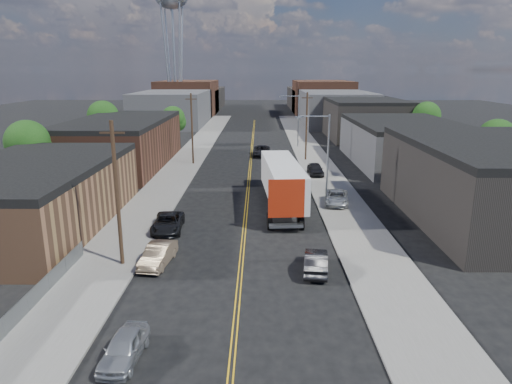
{
  "coord_description": "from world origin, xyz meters",
  "views": [
    {
      "loc": [
        1.24,
        -19.15,
        13.1
      ],
      "look_at": [
        0.97,
        20.37,
        2.5
      ],
      "focal_mm": 32.0,
      "sensor_mm": 36.0,
      "label": 1
    }
  ],
  "objects_px": {
    "car_right_lot_a": "(337,198)",
    "car_right_lot_c": "(315,169)",
    "car_right_oncoming": "(316,262)",
    "car_left_a": "(124,347)",
    "car_left_b": "(158,255)",
    "water_tower": "(171,1)",
    "semi_truck": "(281,179)",
    "car_left_c": "(168,223)",
    "car_ahead_truck": "(262,151)"
  },
  "relations": [
    {
      "from": "car_right_oncoming",
      "to": "car_right_lot_c",
      "type": "relative_size",
      "value": 0.98
    },
    {
      "from": "water_tower",
      "to": "car_left_b",
      "type": "xyz_separation_m",
      "value": [
        16.25,
        -99.86,
        -29.92
      ]
    },
    {
      "from": "car_left_c",
      "to": "car_ahead_truck",
      "type": "relative_size",
      "value": 0.91
    },
    {
      "from": "semi_truck",
      "to": "car_right_oncoming",
      "type": "bearing_deg",
      "value": -88.72
    },
    {
      "from": "semi_truck",
      "to": "car_left_c",
      "type": "distance_m",
      "value": 12.97
    },
    {
      "from": "car_left_a",
      "to": "car_right_lot_c",
      "type": "relative_size",
      "value": 0.88
    },
    {
      "from": "car_right_lot_a",
      "to": "car_right_lot_c",
      "type": "distance_m",
      "value": 13.08
    },
    {
      "from": "car_left_b",
      "to": "car_left_a",
      "type": "bearing_deg",
      "value": -78.8
    },
    {
      "from": "car_right_lot_c",
      "to": "car_ahead_truck",
      "type": "xyz_separation_m",
      "value": [
        -6.74,
        14.06,
        -0.11
      ]
    },
    {
      "from": "car_right_oncoming",
      "to": "car_left_b",
      "type": "bearing_deg",
      "value": 1.41
    },
    {
      "from": "water_tower",
      "to": "semi_truck",
      "type": "xyz_separation_m",
      "value": [
        25.48,
        -84.81,
        -28.04
      ]
    },
    {
      "from": "car_right_oncoming",
      "to": "car_right_lot_a",
      "type": "relative_size",
      "value": 0.91
    },
    {
      "from": "semi_truck",
      "to": "car_ahead_truck",
      "type": "relative_size",
      "value": 3.1
    },
    {
      "from": "semi_truck",
      "to": "car_right_oncoming",
      "type": "height_order",
      "value": "semi_truck"
    },
    {
      "from": "car_left_a",
      "to": "car_ahead_truck",
      "type": "xyz_separation_m",
      "value": [
        6.68,
        52.39,
        0.13
      ]
    },
    {
      "from": "car_right_oncoming",
      "to": "car_right_lot_c",
      "type": "height_order",
      "value": "car_right_lot_c"
    },
    {
      "from": "car_right_oncoming",
      "to": "car_left_c",
      "type": "bearing_deg",
      "value": -27.66
    },
    {
      "from": "car_right_oncoming",
      "to": "car_right_lot_c",
      "type": "xyz_separation_m",
      "value": [
        3.37,
        28.58,
        0.19
      ]
    },
    {
      "from": "car_left_b",
      "to": "car_right_lot_a",
      "type": "xyz_separation_m",
      "value": [
        14.73,
        14.45,
        0.09
      ]
    },
    {
      "from": "car_left_c",
      "to": "semi_truck",
      "type": "bearing_deg",
      "value": 36.41
    },
    {
      "from": "car_left_a",
      "to": "car_left_b",
      "type": "relative_size",
      "value": 0.88
    },
    {
      "from": "car_left_a",
      "to": "car_left_b",
      "type": "bearing_deg",
      "value": 98.19
    },
    {
      "from": "car_left_a",
      "to": "car_right_lot_a",
      "type": "bearing_deg",
      "value": 65.27
    },
    {
      "from": "car_left_a",
      "to": "car_right_oncoming",
      "type": "distance_m",
      "value": 13.99
    },
    {
      "from": "car_right_oncoming",
      "to": "semi_truck",
      "type": "bearing_deg",
      "value": -77.39
    },
    {
      "from": "car_left_b",
      "to": "car_left_c",
      "type": "bearing_deg",
      "value": 102.7
    },
    {
      "from": "car_left_a",
      "to": "car_right_oncoming",
      "type": "height_order",
      "value": "car_right_oncoming"
    },
    {
      "from": "water_tower",
      "to": "car_right_oncoming",
      "type": "bearing_deg",
      "value": -75.0
    },
    {
      "from": "car_ahead_truck",
      "to": "car_right_oncoming",
      "type": "bearing_deg",
      "value": -85.27
    },
    {
      "from": "car_ahead_truck",
      "to": "car_left_b",
      "type": "bearing_deg",
      "value": -99.92
    },
    {
      "from": "car_left_b",
      "to": "semi_truck",
      "type": "bearing_deg",
      "value": 65.72
    },
    {
      "from": "semi_truck",
      "to": "car_left_a",
      "type": "height_order",
      "value": "semi_truck"
    },
    {
      "from": "car_left_b",
      "to": "car_right_oncoming",
      "type": "distance_m",
      "value": 10.85
    },
    {
      "from": "car_left_c",
      "to": "car_right_lot_c",
      "type": "relative_size",
      "value": 1.17
    },
    {
      "from": "car_right_oncoming",
      "to": "car_right_lot_a",
      "type": "xyz_separation_m",
      "value": [
        3.93,
        15.51,
        0.1
      ]
    },
    {
      "from": "car_right_lot_a",
      "to": "car_ahead_truck",
      "type": "relative_size",
      "value": 0.84
    },
    {
      "from": "car_ahead_truck",
      "to": "car_left_c",
      "type": "bearing_deg",
      "value": -102.89
    },
    {
      "from": "semi_truck",
      "to": "car_left_b",
      "type": "bearing_deg",
      "value": -125.81
    },
    {
      "from": "semi_truck",
      "to": "water_tower",
      "type": "bearing_deg",
      "value": 102.44
    },
    {
      "from": "semi_truck",
      "to": "car_right_oncoming",
      "type": "relative_size",
      "value": 4.08
    },
    {
      "from": "car_right_oncoming",
      "to": "car_right_lot_a",
      "type": "distance_m",
      "value": 16.01
    },
    {
      "from": "water_tower",
      "to": "car_left_a",
      "type": "height_order",
      "value": "water_tower"
    },
    {
      "from": "car_left_b",
      "to": "car_right_lot_c",
      "type": "xyz_separation_m",
      "value": [
        14.17,
        27.52,
        0.18
      ]
    },
    {
      "from": "water_tower",
      "to": "semi_truck",
      "type": "distance_m",
      "value": 92.89
    },
    {
      "from": "water_tower",
      "to": "car_right_oncoming",
      "type": "distance_m",
      "value": 108.69
    },
    {
      "from": "semi_truck",
      "to": "car_right_lot_c",
      "type": "relative_size",
      "value": 3.99
    },
    {
      "from": "water_tower",
      "to": "car_left_b",
      "type": "relative_size",
      "value": 8.38
    },
    {
      "from": "car_right_lot_a",
      "to": "car_right_lot_c",
      "type": "xyz_separation_m",
      "value": [
        -0.56,
        13.07,
        0.09
      ]
    },
    {
      "from": "car_left_a",
      "to": "car_left_c",
      "type": "relative_size",
      "value": 0.75
    },
    {
      "from": "car_left_b",
      "to": "water_tower",
      "type": "bearing_deg",
      "value": 106.49
    }
  ]
}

